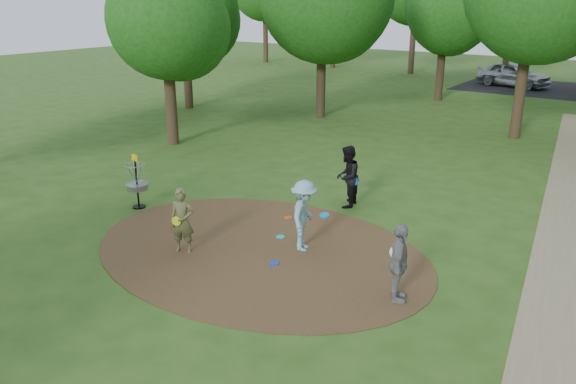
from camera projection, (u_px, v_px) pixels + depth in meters
The scene contains 13 objects.
ground at pixel (259, 250), 13.15m from camera, with size 100.00×100.00×0.00m, color #2D5119.
dirt_clearing at pixel (259, 250), 13.15m from camera, with size 8.40×8.40×0.02m, color #47301C.
parking_lot at pixel (576, 91), 35.28m from camera, with size 14.00×8.00×0.01m, color black.
player_observer_with_disc at pixel (182, 221), 12.81m from camera, with size 0.67×0.59×1.55m.
player_throwing_with_disc at pixel (304, 216), 12.92m from camera, with size 1.16×1.24×1.69m.
player_walking_with_disc at pixel (347, 177), 15.63m from camera, with size 0.85×0.98×1.75m.
player_waiting_with_disc at pixel (399, 263), 10.71m from camera, with size 0.71×1.02×1.60m.
disc_ground_cyan at pixel (280, 237), 13.80m from camera, with size 0.22×0.22×0.02m, color #18BDC2.
disc_ground_blue at pixel (274, 263), 12.44m from camera, with size 0.22×0.22×0.02m, color blue.
disc_ground_red at pixel (288, 218), 15.00m from camera, with size 0.22×0.22×0.02m, color #D94C15.
car_left at pixel (513, 74), 36.79m from camera, with size 1.88×4.67×1.59m, color #A3A5AA.
disc_golf_basket at pixel (136, 178), 15.53m from camera, with size 0.63×0.63×1.54m.
tree_ring at pixel (488, 8), 17.49m from camera, with size 37.40×46.23×9.63m.
Camera 1 is at (7.42, -9.41, 5.61)m, focal length 35.00 mm.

